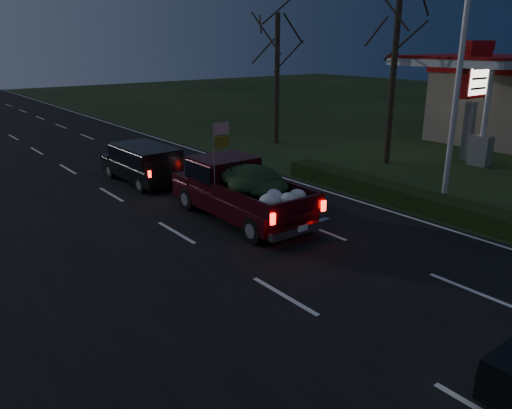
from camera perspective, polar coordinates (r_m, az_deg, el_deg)
ground at (r=11.55m, az=3.23°, el=-10.44°), size 120.00×120.00×0.00m
road_asphalt at (r=11.54m, az=3.23°, el=-10.40°), size 14.00×120.00×0.02m
hedge_row at (r=18.72m, az=15.40°, el=1.26°), size 1.00×10.00×0.60m
light_pole at (r=18.85m, az=22.56°, el=16.70°), size 0.50×0.90×9.16m
gas_price_pylon at (r=26.03m, az=23.76°, el=12.78°), size 2.00×0.41×5.57m
gas_canopy at (r=28.23m, az=24.14°, el=14.23°), size 7.10×6.10×4.88m
bare_tree_mid at (r=24.15m, az=15.89°, el=19.44°), size 3.60×3.60×8.50m
bare_tree_far at (r=28.26m, az=2.46°, el=17.51°), size 3.60×3.60×7.00m
pickup_truck at (r=16.04m, az=-1.83°, el=2.01°), size 2.16×5.47×2.85m
lead_suv at (r=20.80m, az=-12.68°, el=4.96°), size 1.90×4.38×1.25m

